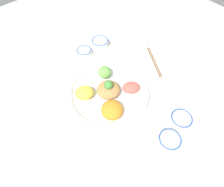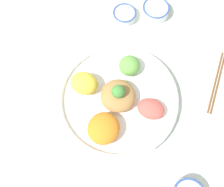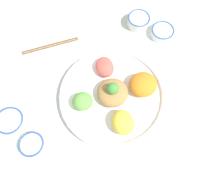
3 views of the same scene
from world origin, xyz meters
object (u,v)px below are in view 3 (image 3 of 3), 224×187
sauce_bowl_dark (11,121)px  rice_bowl_plain (139,21)px  sauce_bowl_red (162,32)px  serving_spoon_main (78,184)px  salad_platter (115,95)px  rice_bowl_blue (32,145)px  chopsticks_pair_near (50,45)px

sauce_bowl_dark → rice_bowl_plain: rice_bowl_plain is taller
sauce_bowl_red → rice_bowl_plain: 0.12m
sauce_bowl_red → serving_spoon_main: bearing=-77.1°
salad_platter → sauce_bowl_dark: bearing=-123.6°
rice_bowl_blue → serving_spoon_main: 0.21m
sauce_bowl_red → rice_bowl_plain: bearing=-166.8°
sauce_bowl_dark → salad_platter: bearing=56.4°
salad_platter → chopsticks_pair_near: (-0.36, -0.00, -0.02)m
salad_platter → sauce_bowl_red: salad_platter is taller
sauce_bowl_red → serving_spoon_main: (0.16, -0.68, -0.02)m
rice_bowl_blue → rice_bowl_plain: bearing=94.7°
chopsticks_pair_near → serving_spoon_main: chopsticks_pair_near is taller
salad_platter → sauce_bowl_dark: size_ratio=3.96×
rice_bowl_blue → sauce_bowl_dark: sauce_bowl_dark is taller
salad_platter → chopsticks_pair_near: bearing=-179.3°
rice_bowl_blue → sauce_bowl_dark: (-0.12, 0.00, 0.00)m
rice_bowl_blue → sauce_bowl_dark: bearing=178.2°
chopsticks_pair_near → serving_spoon_main: size_ratio=1.65×
rice_bowl_plain → serving_spoon_main: 0.70m
rice_bowl_blue → rice_bowl_plain: size_ratio=0.92×
rice_bowl_plain → sauce_bowl_red: bearing=13.2°
chopsticks_pair_near → salad_platter: bearing=-58.6°
salad_platter → chopsticks_pair_near: size_ratio=1.86×
sauce_bowl_dark → serving_spoon_main: 0.33m
sauce_bowl_dark → rice_bowl_plain: bearing=84.3°
salad_platter → serving_spoon_main: bearing=-70.0°
rice_bowl_blue → serving_spoon_main: size_ratio=0.68×
salad_platter → serving_spoon_main: 0.34m
salad_platter → chopsticks_pair_near: 0.37m
salad_platter → serving_spoon_main: (0.12, -0.32, -0.02)m
sauce_bowl_dark → rice_bowl_plain: (0.07, 0.66, 0.00)m
rice_bowl_blue → serving_spoon_main: (0.21, 0.02, -0.02)m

